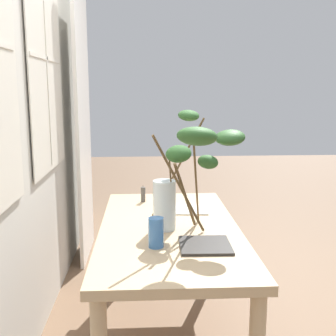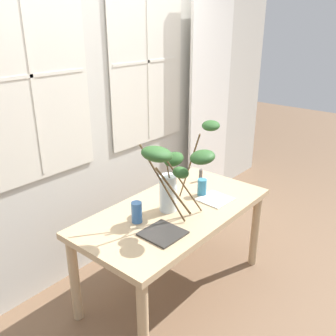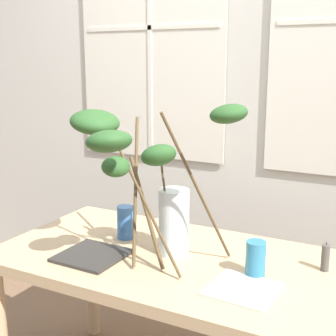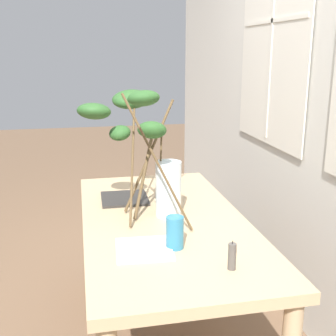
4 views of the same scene
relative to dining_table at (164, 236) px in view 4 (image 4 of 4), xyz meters
name	(u,v)px [view 4 (image 4 of 4)]	position (x,y,z in m)	size (l,w,h in m)	color
back_wall_with_windows	(335,71)	(0.00, 0.84, 0.79)	(5.55, 0.14, 2.82)	beige
dining_table	(164,236)	(0.00, 0.00, 0.00)	(1.52, 0.78, 0.72)	tan
vase_with_branches	(143,143)	(-0.11, -0.08, 0.45)	(0.79, 0.51, 0.66)	silver
drinking_glass_blue_left	(168,184)	(-0.31, 0.08, 0.17)	(0.08, 0.08, 0.15)	#386BAD
drinking_glass_blue_right	(175,232)	(0.32, -0.02, 0.16)	(0.07, 0.07, 0.14)	teal
plate_square_left	(125,198)	(-0.32, -0.16, 0.10)	(0.25, 0.25, 0.01)	#2D2B28
plate_square_right	(144,249)	(0.32, -0.15, 0.10)	(0.23, 0.23, 0.01)	silver
pillar_candle	(232,256)	(0.54, 0.15, 0.14)	(0.03, 0.03, 0.12)	#514C47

